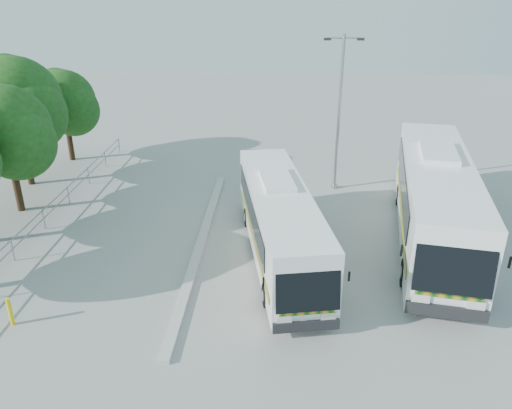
# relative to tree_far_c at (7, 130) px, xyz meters

# --- Properties ---
(ground) EXTENTS (100.00, 100.00, 0.00)m
(ground) POSITION_rel_tree_far_c_xyz_m (12.12, -5.10, -4.26)
(ground) COLOR #9C9C97
(ground) RESTS_ON ground
(kerb_divider) EXTENTS (0.40, 16.00, 0.15)m
(kerb_divider) POSITION_rel_tree_far_c_xyz_m (9.82, -3.10, -4.18)
(kerb_divider) COLOR #B2B2AD
(kerb_divider) RESTS_ON ground
(railing) EXTENTS (0.06, 22.00, 1.00)m
(railing) POSITION_rel_tree_far_c_xyz_m (2.12, -1.10, -3.52)
(railing) COLOR gray
(railing) RESTS_ON ground
(tree_far_c) EXTENTS (4.97, 4.69, 6.49)m
(tree_far_c) POSITION_rel_tree_far_c_xyz_m (0.00, 0.00, 0.00)
(tree_far_c) COLOR #382314
(tree_far_c) RESTS_ON ground
(tree_far_d) EXTENTS (5.62, 5.30, 7.33)m
(tree_far_d) POSITION_rel_tree_far_c_xyz_m (-1.19, 3.70, 0.56)
(tree_far_d) COLOR #382314
(tree_far_d) RESTS_ON ground
(tree_far_e) EXTENTS (4.54, 4.28, 5.92)m
(tree_far_e) POSITION_rel_tree_far_c_xyz_m (-0.51, 8.20, -0.37)
(tree_far_e) COLOR #382314
(tree_far_e) RESTS_ON ground
(coach_main) EXTENTS (4.08, 11.39, 3.10)m
(coach_main) POSITION_rel_tree_far_c_xyz_m (13.36, -4.21, -2.56)
(coach_main) COLOR white
(coach_main) RESTS_ON ground
(coach_adjacent) EXTENTS (5.13, 13.74, 3.74)m
(coach_adjacent) POSITION_rel_tree_far_c_xyz_m (20.27, -2.24, -2.21)
(coach_adjacent) COLOR white
(coach_adjacent) RESTS_ON ground
(lamppost) EXTENTS (2.07, 0.24, 8.48)m
(lamppost) POSITION_rel_tree_far_c_xyz_m (16.49, 3.89, 0.42)
(lamppost) COLOR #999CA2
(lamppost) RESTS_ON ground
(bollard) EXTENTS (0.15, 0.15, 1.05)m
(bollard) POSITION_rel_tree_far_c_xyz_m (4.20, -9.37, -3.73)
(bollard) COLOR yellow
(bollard) RESTS_ON ground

